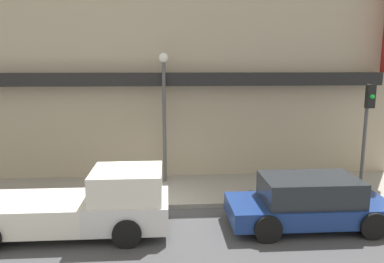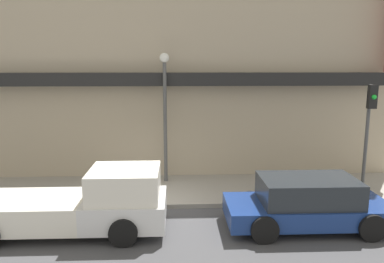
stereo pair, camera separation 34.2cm
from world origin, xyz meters
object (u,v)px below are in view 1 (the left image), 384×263
(pickup_truck, at_px, (81,205))
(parked_car, at_px, (309,202))
(traffic_light, at_px, (367,120))
(fire_hydrant, at_px, (112,193))
(street_lamp, at_px, (164,102))

(pickup_truck, xyz_separation_m, parked_car, (6.53, -0.00, -0.07))
(parked_car, bearing_deg, pickup_truck, -179.89)
(pickup_truck, xyz_separation_m, traffic_light, (9.35, 2.26, 2.00))
(fire_hydrant, relative_size, street_lamp, 0.13)
(parked_car, height_order, fire_hydrant, parked_car)
(pickup_truck, height_order, street_lamp, street_lamp)
(parked_car, distance_m, fire_hydrant, 6.27)
(pickup_truck, distance_m, traffic_light, 9.82)
(street_lamp, bearing_deg, parked_car, -44.20)
(traffic_light, bearing_deg, street_lamp, 165.37)
(street_lamp, bearing_deg, pickup_truck, -119.59)
(pickup_truck, distance_m, fire_hydrant, 2.04)
(parked_car, relative_size, fire_hydrant, 7.50)
(parked_car, relative_size, street_lamp, 0.95)
(pickup_truck, distance_m, street_lamp, 5.32)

